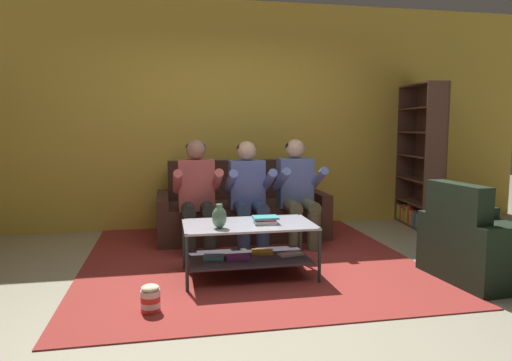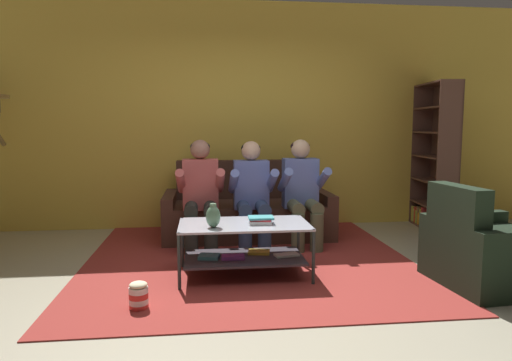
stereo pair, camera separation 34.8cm
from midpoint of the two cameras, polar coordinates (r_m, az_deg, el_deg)
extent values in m
plane|color=#A9A28A|center=(3.81, 3.78, -13.40)|extent=(16.80, 16.80, 0.00)
cube|color=gold|center=(6.01, -0.40, 8.08)|extent=(8.40, 0.12, 2.90)
cube|color=#492C22|center=(5.46, 0.79, -4.92)|extent=(1.70, 0.92, 0.41)
cube|color=#3E251C|center=(5.75, 0.32, 0.17)|extent=(1.70, 0.18, 0.48)
cube|color=#492C22|center=(5.41, -8.89, -4.46)|extent=(0.13, 0.92, 0.53)
cube|color=#492C22|center=(5.64, 10.07, -4.03)|extent=(0.13, 0.92, 0.53)
cylinder|color=#272A25|center=(4.67, -5.99, -6.96)|extent=(0.14, 0.14, 0.41)
cylinder|color=#272A25|center=(4.68, -3.52, -6.92)|extent=(0.14, 0.14, 0.41)
cylinder|color=#272A25|center=(4.79, -6.05, -3.57)|extent=(0.14, 0.42, 0.14)
cylinder|color=#272A25|center=(4.80, -3.66, -3.53)|extent=(0.14, 0.42, 0.14)
cube|color=#BC5250|center=(4.97, -4.96, -0.49)|extent=(0.38, 0.22, 0.55)
cylinder|color=#BC5250|center=(4.78, -7.34, -0.14)|extent=(0.09, 0.49, 0.31)
cylinder|color=#BC5250|center=(4.79, -2.47, -0.07)|extent=(0.09, 0.49, 0.31)
sphere|color=#9B6655|center=(4.93, -5.00, 3.89)|extent=(0.21, 0.21, 0.21)
ellipsoid|color=black|center=(4.95, -5.01, 4.20)|extent=(0.21, 0.21, 0.13)
cylinder|color=navy|center=(4.71, 0.79, -6.82)|extent=(0.14, 0.14, 0.41)
cylinder|color=navy|center=(4.74, 3.20, -6.74)|extent=(0.14, 0.14, 0.41)
cylinder|color=navy|center=(4.83, 0.52, -3.46)|extent=(0.14, 0.42, 0.14)
cylinder|color=navy|center=(4.86, 2.86, -3.40)|extent=(0.14, 0.42, 0.14)
cube|color=#5E6BAF|center=(5.01, 1.36, -0.50)|extent=(0.38, 0.22, 0.53)
cylinder|color=#5E6BAF|center=(4.80, -0.75, -0.17)|extent=(0.09, 0.49, 0.31)
cylinder|color=#5E6BAF|center=(4.86, 4.03, -0.11)|extent=(0.09, 0.49, 0.31)
sphere|color=tan|center=(4.98, 1.37, 3.74)|extent=(0.21, 0.21, 0.21)
ellipsoid|color=black|center=(5.00, 1.34, 4.05)|extent=(0.21, 0.21, 0.13)
cylinder|color=#575B3F|center=(4.81, 7.36, -6.58)|extent=(0.14, 0.14, 0.41)
cylinder|color=#575B3F|center=(4.86, 9.67, -6.48)|extent=(0.14, 0.14, 0.41)
cylinder|color=#575B3F|center=(4.93, 6.90, -3.30)|extent=(0.14, 0.42, 0.14)
cylinder|color=#575B3F|center=(4.98, 9.15, -3.23)|extent=(0.14, 0.42, 0.14)
cube|color=#5F70B3|center=(5.12, 7.48, -0.31)|extent=(0.38, 0.22, 0.55)
cylinder|color=#5F70B3|center=(4.89, 5.69, 0.03)|extent=(0.09, 0.49, 0.31)
cylinder|color=#5F70B3|center=(4.99, 10.26, 0.10)|extent=(0.09, 0.49, 0.31)
sphere|color=tan|center=(5.08, 7.55, 3.93)|extent=(0.21, 0.21, 0.21)
ellipsoid|color=black|center=(5.10, 7.50, 4.23)|extent=(0.21, 0.21, 0.13)
cube|color=#B2B4BE|center=(3.98, 1.01, -5.51)|extent=(1.13, 0.63, 0.02)
cube|color=#3A353C|center=(4.06, 1.00, -9.64)|extent=(1.04, 0.58, 0.02)
cylinder|color=#253332|center=(3.72, -6.93, -10.09)|extent=(0.03, 0.03, 0.47)
cylinder|color=#253332|center=(3.87, 9.81, -9.47)|extent=(0.03, 0.03, 0.47)
cylinder|color=#253332|center=(4.29, -6.89, -7.78)|extent=(0.03, 0.03, 0.47)
cylinder|color=#253332|center=(4.42, 7.60, -7.36)|extent=(0.03, 0.03, 0.47)
cube|color=teal|center=(4.01, -3.40, -9.49)|extent=(0.20, 0.18, 0.03)
cube|color=#873793|center=(3.99, -0.35, -9.56)|extent=(0.21, 0.13, 0.03)
cube|color=gold|center=(4.16, 2.80, -8.95)|extent=(0.21, 0.17, 0.02)
cube|color=silver|center=(4.10, 6.29, -9.25)|extent=(0.23, 0.15, 0.02)
cube|color=maroon|center=(4.71, 1.03, -9.36)|extent=(3.15, 3.44, 0.01)
cube|color=#91554D|center=(4.70, 1.03, -9.34)|extent=(1.73, 1.89, 0.00)
ellipsoid|color=#527759|center=(3.80, -2.76, -4.57)|extent=(0.12, 0.12, 0.18)
cylinder|color=#527759|center=(3.79, -2.77, -3.22)|extent=(0.05, 0.05, 0.04)
cube|color=silver|center=(3.97, 3.09, -5.21)|extent=(0.21, 0.19, 0.03)
cube|color=red|center=(3.97, 3.18, -4.88)|extent=(0.21, 0.20, 0.02)
cube|color=teal|center=(3.96, 3.14, -4.67)|extent=(0.22, 0.17, 0.02)
cube|color=brown|center=(6.69, 21.42, 3.00)|extent=(0.28, 0.05, 1.86)
cube|color=brown|center=(5.90, 24.54, 2.42)|extent=(0.28, 0.05, 1.86)
cube|color=brown|center=(6.34, 23.97, 2.71)|extent=(0.12, 0.89, 1.86)
cube|color=brown|center=(6.41, 22.51, -5.47)|extent=(0.37, 0.88, 0.02)
cube|color=brown|center=(6.36, 22.63, -2.84)|extent=(0.37, 0.88, 0.02)
cube|color=brown|center=(6.32, 22.75, -0.07)|extent=(0.37, 0.88, 0.02)
cube|color=brown|center=(6.29, 22.88, 2.73)|extent=(0.37, 0.88, 0.02)
cube|color=brown|center=(6.28, 23.01, 5.55)|extent=(0.37, 0.88, 0.02)
cube|color=brown|center=(6.28, 23.14, 8.36)|extent=(0.37, 0.88, 0.02)
cube|color=brown|center=(6.30, 23.27, 11.08)|extent=(0.37, 0.88, 0.02)
cube|color=gold|center=(6.75, 21.22, -3.87)|extent=(0.24, 0.06, 0.20)
cube|color=#ACB647|center=(6.71, 21.34, -4.07)|extent=(0.23, 0.08, 0.17)
cube|color=red|center=(6.64, 21.44, -3.99)|extent=(0.21, 0.06, 0.21)
cube|color=#AFBB3F|center=(6.60, 21.82, -4.25)|extent=(0.26, 0.07, 0.17)
cube|color=olive|center=(6.55, 21.87, -4.06)|extent=(0.23, 0.05, 0.23)
cube|color=orange|center=(6.52, 21.93, -4.48)|extent=(0.22, 0.07, 0.15)
cube|color=gold|center=(6.46, 22.12, -4.30)|extent=(0.21, 0.07, 0.22)
cube|color=red|center=(6.40, 22.23, -4.23)|extent=(0.19, 0.07, 0.26)
cube|color=#6E99AB|center=(6.36, 22.39, -4.61)|extent=(0.19, 0.05, 0.19)
cube|color=orange|center=(6.34, 22.78, -4.61)|extent=(0.25, 0.06, 0.20)
cube|color=#9C6C4F|center=(6.28, 22.76, -4.81)|extent=(0.20, 0.07, 0.18)
cube|color=#2B5CAC|center=(6.23, 23.19, -4.84)|extent=(0.25, 0.08, 0.20)
cube|color=#7793AB|center=(6.19, 23.44, -4.96)|extent=(0.26, 0.06, 0.19)
cube|color=#39914E|center=(6.15, 23.50, -5.10)|extent=(0.24, 0.05, 0.17)
cube|color=teal|center=(6.11, 23.77, -4.88)|extent=(0.26, 0.07, 0.24)
cube|color=black|center=(4.36, 29.39, -8.55)|extent=(0.87, 0.69, 0.45)
cube|color=black|center=(4.07, 26.18, -3.34)|extent=(0.21, 0.63, 0.40)
cube|color=black|center=(4.62, 26.46, -6.92)|extent=(0.83, 0.18, 0.55)
cylinder|color=red|center=(3.47, -11.57, -15.21)|extent=(0.14, 0.14, 0.04)
cylinder|color=white|center=(3.45, -11.59, -14.58)|extent=(0.14, 0.14, 0.04)
cylinder|color=red|center=(3.44, -11.60, -13.94)|extent=(0.14, 0.14, 0.04)
cylinder|color=white|center=(3.42, -11.62, -13.30)|extent=(0.14, 0.14, 0.04)
ellipsoid|color=beige|center=(3.41, -11.64, -12.70)|extent=(0.13, 0.13, 0.05)
camera|label=1|loc=(0.17, -87.74, 0.27)|focal=32.00mm
camera|label=2|loc=(0.17, 92.26, -0.27)|focal=32.00mm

